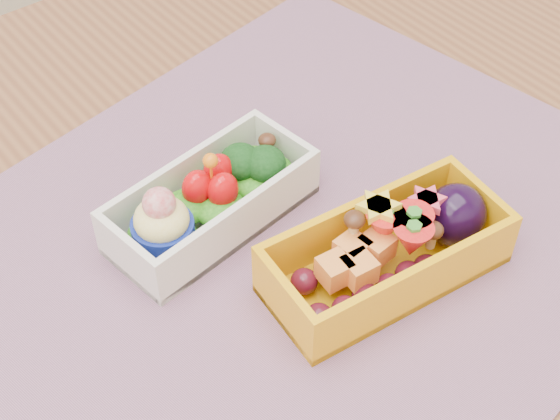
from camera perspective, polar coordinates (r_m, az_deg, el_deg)
table at (r=0.72m, az=-4.28°, el=-8.48°), size 1.20×0.80×0.75m
placemat at (r=0.64m, az=-0.26°, el=-2.95°), size 0.65×0.54×0.00m
bento_white at (r=0.64m, az=-4.70°, el=0.59°), size 0.17×0.09×0.07m
bento_yellow at (r=0.61m, az=7.49°, el=-2.71°), size 0.18×0.10×0.06m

